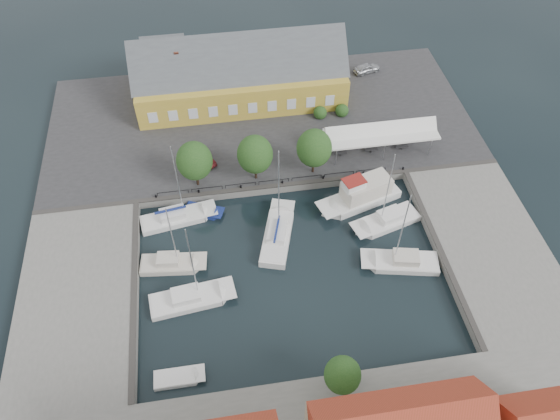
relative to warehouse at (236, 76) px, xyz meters
name	(u,v)px	position (x,y,z in m)	size (l,w,h in m)	color
ground	(289,260)	(2.60, -28.36, -4.43)	(140.00, 140.00, 0.00)	black
north_quay	(261,122)	(2.60, -5.36, -3.93)	(56.00, 26.00, 1.00)	#2D2D30
west_quay	(78,300)	(-19.40, -30.36, -3.93)	(12.00, 24.00, 1.00)	slate
east_quay	(489,247)	(24.60, -30.36, -3.93)	(12.00, 24.00, 1.00)	slate
quay_edge_fittings	(282,221)	(2.62, -23.61, -3.37)	(56.00, 24.72, 0.40)	#383533
warehouse	(236,76)	(0.00, 0.00, 0.00)	(28.56, 14.00, 9.55)	gold
tent_canopy	(381,134)	(16.60, -13.86, -0.74)	(14.00, 4.00, 2.83)	white
quay_trees	(255,154)	(0.60, -16.36, 0.45)	(18.20, 4.20, 6.30)	black
car_silver	(367,68)	(19.48, 2.96, -2.75)	(1.61, 4.00, 1.36)	#B6B9BF
car_red	(204,158)	(-5.43, -12.54, -2.82)	(1.29, 3.69, 1.22)	#591418
center_sailboat	(278,235)	(1.90, -25.06, -4.06)	(5.38, 9.66, 12.83)	white
trawler	(362,196)	(12.50, -21.20, -3.41)	(10.59, 5.89, 5.00)	white
east_boat_a	(387,222)	(14.57, -24.91, -4.17)	(8.53, 4.90, 11.62)	white
east_boat_b	(401,263)	(14.52, -30.76, -4.17)	(8.69, 4.40, 11.43)	white
west_boat_a	(177,218)	(-9.17, -20.73, -4.16)	(9.09, 3.86, 11.68)	white
west_boat_b	(172,265)	(-9.89, -27.20, -4.17)	(7.35, 3.20, 9.93)	beige
west_boat_c	(191,299)	(-8.14, -31.88, -4.17)	(9.06, 3.81, 11.83)	white
launch_sw	(179,378)	(-9.64, -40.10, -4.34)	(4.79, 1.83, 0.98)	white
launch_nw	(204,212)	(-6.09, -20.04, -4.34)	(4.91, 3.42, 0.88)	navy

